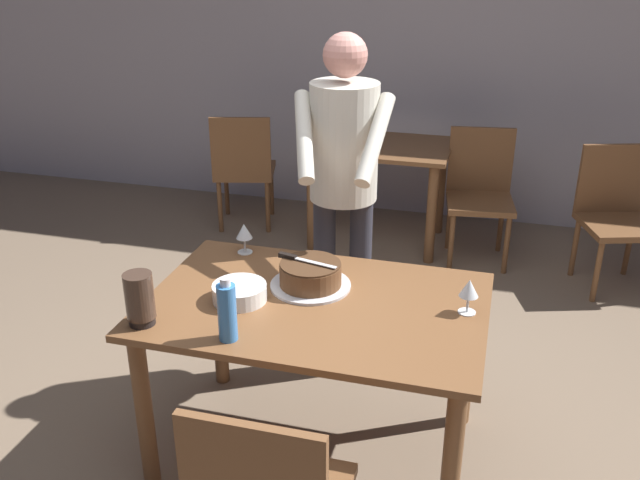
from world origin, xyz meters
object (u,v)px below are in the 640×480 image
cake_knife (295,258)px  plate_stack (240,293)px  main_dining_table (316,327)px  background_chair_2 (480,190)px  background_chair_1 (244,166)px  background_table (379,166)px  water_bottle (227,312)px  hurricane_lamp (140,299)px  wine_glass_near (469,289)px  person_cutting_cake (343,174)px  wine_glass_far (244,232)px  background_chair_0 (616,212)px  cake_on_platter (310,276)px

cake_knife → plate_stack: size_ratio=1.22×
main_dining_table → background_chair_2: (0.53, 2.26, -0.14)m
main_dining_table → background_chair_1: (-1.23, 2.33, -0.14)m
cake_knife → background_table: 2.22m
background_chair_2 → water_bottle: bearing=-106.4°
hurricane_lamp → background_table: (0.40, 2.68, -0.28)m
main_dining_table → wine_glass_near: wine_glass_near is taller
cake_knife → person_cutting_cake: size_ratio=0.16×
wine_glass_far → background_chair_1: 2.14m
background_table → plate_stack: bearing=-92.6°
wine_glass_near → background_chair_0: size_ratio=0.16×
main_dining_table → cake_knife: cake_knife is taller
water_bottle → person_cutting_cake: 1.05m
plate_stack → background_chair_2: size_ratio=0.24×
wine_glass_near → person_cutting_cake: 0.90m
background_chair_1 → background_chair_2: (1.76, -0.07, 0.00)m
cake_knife → plate_stack: bearing=-130.0°
wine_glass_far → person_cutting_cake: size_ratio=0.08×
person_cutting_cake → background_chair_2: (0.59, 1.60, -0.58)m
water_bottle → background_table: (0.04, 2.69, -0.29)m
wine_glass_far → person_cutting_cake: 0.54m
person_cutting_cake → water_bottle: bearing=-100.1°
main_dining_table → background_chair_0: bearing=56.1°
wine_glass_far → hurricane_lamp: (-0.14, -0.70, 0.00)m
main_dining_table → cake_knife: bearing=132.4°
cake_on_platter → background_chair_2: 2.24m
plate_stack → wine_glass_far: (-0.15, 0.43, 0.07)m
hurricane_lamp → background_table: bearing=81.5°
main_dining_table → background_chair_2: bearing=76.7°
cake_knife → hurricane_lamp: bearing=-134.2°
cake_on_platter → background_chair_0: size_ratio=0.38×
wine_glass_far → background_chair_0: 2.53m
hurricane_lamp → cake_knife: bearing=45.8°
main_dining_table → wine_glass_near: size_ratio=9.47×
water_bottle → hurricane_lamp: (-0.36, 0.01, -0.01)m
main_dining_table → background_chair_2: size_ratio=1.52×
cake_on_platter → person_cutting_cake: 0.61m
cake_on_platter → wine_glass_far: (-0.39, 0.24, 0.05)m
background_chair_2 → main_dining_table: bearing=-103.3°
main_dining_table → water_bottle: 0.48m
background_chair_0 → water_bottle: bearing=-123.9°
wine_glass_far → water_bottle: bearing=-73.5°
plate_stack → wine_glass_far: 0.46m
hurricane_lamp → background_table: size_ratio=0.21×
main_dining_table → background_table: (-0.19, 2.34, -0.05)m
main_dining_table → cake_on_platter: (-0.06, 0.12, 0.17)m
hurricane_lamp → person_cutting_cake: size_ratio=0.12×
main_dining_table → background_chair_0: size_ratio=1.52×
cake_knife → wine_glass_near: 0.72m
plate_stack → background_chair_1: (-0.92, 2.39, -0.29)m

